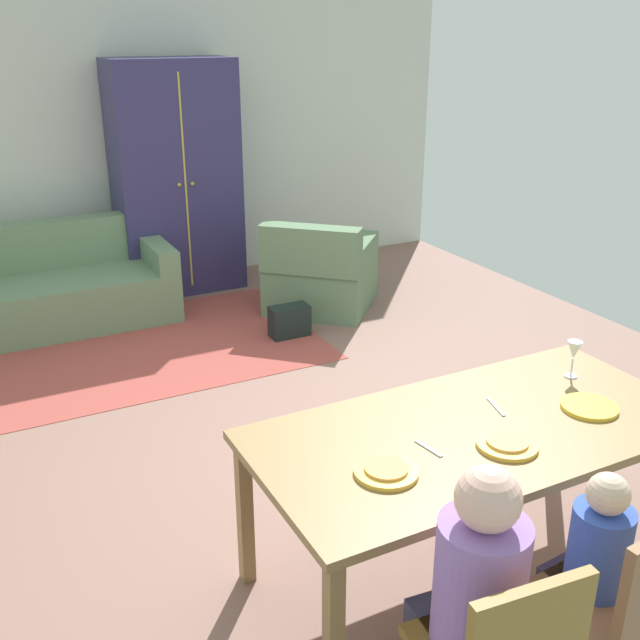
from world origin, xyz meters
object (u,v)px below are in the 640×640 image
plate_near_child (507,445)px  dining_chair_child (626,601)px  plate_near_man (386,471)px  plate_near_woman (589,407)px  couch (51,290)px  handbag (289,321)px  armchair (320,274)px  wine_glass (574,352)px  person_man (470,616)px  armoire (176,179)px  person_child (585,585)px  dining_table (477,440)px

plate_near_child → dining_chair_child: size_ratio=0.29×
plate_near_child → plate_near_man: bearing=173.7°
plate_near_woman → couch: 4.53m
dining_chair_child → handbag: bearing=83.1°
armchair → handbag: 0.71m
wine_glass → handbag: size_ratio=0.58×
person_man → armoire: 5.19m
armoire → handbag: 1.87m
wine_glass → couch: size_ratio=0.09×
plate_near_woman → person_child: 0.85m
person_man → handbag: (0.99, 3.55, -0.38)m
armchair → plate_near_woman: bearing=-97.1°
plate_near_man → dining_chair_child: dining_chair_child is taller
plate_near_man → person_child: (0.54, -0.54, -0.34)m
dining_chair_child → handbag: (0.45, 3.72, -0.36)m
plate_near_man → plate_near_woman: same height
plate_near_man → wine_glass: size_ratio=1.34×
plate_near_child → person_man: (-0.54, -0.48, -0.26)m
couch → handbag: couch is taller
plate_near_woman → handbag: 3.06m
armoire → handbag: armoire is taller
dining_table → couch: (-1.20, 4.05, -0.39)m
handbag → dining_chair_child: bearing=-96.9°
dining_table → plate_near_child: (0.00, -0.18, 0.08)m
armoire → couch: bearing=-161.7°
plate_near_man → person_child: bearing=-45.2°
plate_near_child → couch: size_ratio=0.13×
plate_near_man → wine_glass: (1.24, 0.30, 0.12)m
armoire → plate_near_woman: bearing=-84.0°
plate_near_woman → armchair: 3.51m
person_child → handbag: person_child is taller
handbag → dining_table: bearing=-98.9°
dining_table → person_man: (-0.54, -0.66, -0.18)m
plate_near_woman → person_man: (-1.07, -0.56, -0.26)m
dining_table → plate_near_man: (-0.54, -0.12, 0.08)m
dining_table → wine_glass: (0.71, 0.18, 0.20)m
dining_table → plate_near_child: 0.20m
dining_table → wine_glass: 0.76m
person_man → dining_chair_child: 0.57m
person_man → plate_near_child: bearing=41.6°
plate_near_man → handbag: plate_near_man is taller
wine_glass → armoire: (-0.65, 4.29, 0.16)m
plate_near_woman → couch: bearing=112.7°
dining_table → plate_near_man: 0.56m
dining_table → person_child: (-0.00, -0.66, -0.26)m
wine_glass → dining_chair_child: size_ratio=0.21×
dining_chair_child → couch: dining_chair_child is taller
plate_near_child → handbag: 3.17m
dining_table → handbag: dining_table is taller
plate_near_man → handbag: bearing=71.8°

